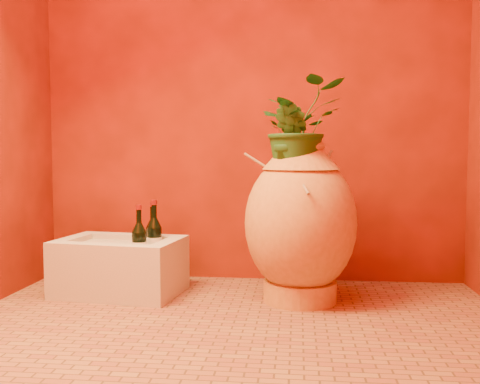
# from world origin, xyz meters

# --- Properties ---
(floor) EXTENTS (2.50, 2.50, 0.00)m
(floor) POSITION_xyz_m (0.00, 0.00, 0.00)
(floor) COLOR brown
(floor) RESTS_ON ground
(wall_back) EXTENTS (2.50, 0.02, 2.50)m
(wall_back) POSITION_xyz_m (0.00, 1.00, 1.25)
(wall_back) COLOR #571504
(wall_back) RESTS_ON ground
(amphora) EXTENTS (0.60, 0.60, 0.82)m
(amphora) POSITION_xyz_m (0.29, 0.52, 0.41)
(amphora) COLOR #C08336
(amphora) RESTS_ON floor
(stone_basin) EXTENTS (0.69, 0.52, 0.30)m
(stone_basin) POSITION_xyz_m (-0.67, 0.57, 0.14)
(stone_basin) COLOR beige
(stone_basin) RESTS_ON floor
(wine_bottle_a) EXTENTS (0.08, 0.08, 0.34)m
(wine_bottle_a) POSITION_xyz_m (-0.50, 0.63, 0.29)
(wine_bottle_a) COLOR black
(wine_bottle_a) RESTS_ON stone_basin
(wine_bottle_b) EXTENTS (0.08, 0.08, 0.32)m
(wine_bottle_b) POSITION_xyz_m (-0.54, 0.50, 0.28)
(wine_bottle_b) COLOR black
(wine_bottle_b) RESTS_ON stone_basin
(wine_bottle_c) EXTENTS (0.08, 0.08, 0.33)m
(wine_bottle_c) POSITION_xyz_m (-0.51, 0.64, 0.28)
(wine_bottle_c) COLOR black
(wine_bottle_c) RESTS_ON stone_basin
(wall_tap) EXTENTS (0.08, 0.16, 0.18)m
(wall_tap) POSITION_xyz_m (0.23, 0.91, 0.84)
(wall_tap) COLOR #B38429
(wall_tap) RESTS_ON wall_back
(plant_main) EXTENTS (0.55, 0.53, 0.48)m
(plant_main) POSITION_xyz_m (0.28, 0.52, 0.89)
(plant_main) COLOR #1A481C
(plant_main) RESTS_ON amphora
(plant_side) EXTENTS (0.24, 0.24, 0.35)m
(plant_side) POSITION_xyz_m (0.24, 0.44, 0.82)
(plant_side) COLOR #1A481C
(plant_side) RESTS_ON amphora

